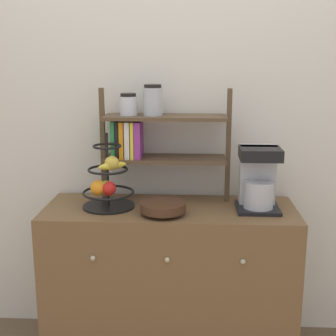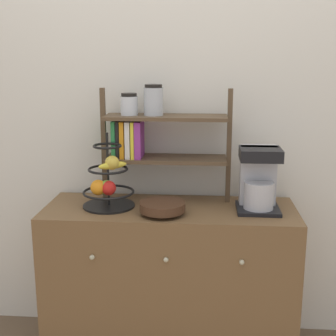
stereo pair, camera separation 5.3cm
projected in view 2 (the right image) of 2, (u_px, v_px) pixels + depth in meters
wall_back at (174, 100)px, 2.47m from camera, size 7.00×0.05×2.60m
sideboard at (170, 281)px, 2.41m from camera, size 1.25×0.47×0.79m
coffee_maker at (259, 179)px, 2.27m from camera, size 0.21×0.21×0.31m
fruit_stand at (108, 183)px, 2.30m from camera, size 0.26×0.26×0.37m
wooden_bowl at (162, 207)px, 2.22m from camera, size 0.22×0.22×0.06m
shelf_hutch at (149, 132)px, 2.38m from camera, size 0.67×0.20×0.60m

